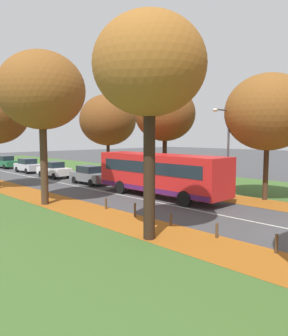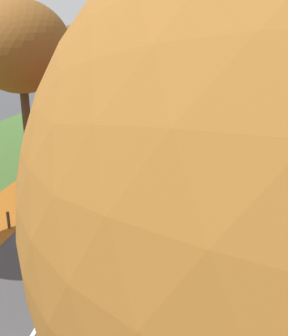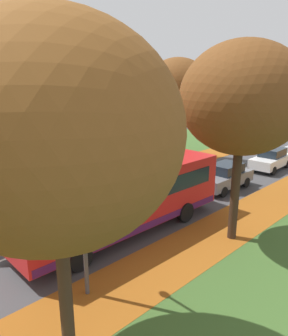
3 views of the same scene
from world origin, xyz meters
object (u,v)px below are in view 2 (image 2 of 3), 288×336
bollard_fifth (8,220)px  car_white_following (175,124)px  tree_left_far (78,60)px  bus (145,173)px  tree_right_near (268,103)px  car_silver_third_in_line (182,111)px  tree_left_mid (20,47)px  streetlamp_right (189,155)px  car_green_fourth_in_line (188,100)px  car_grey_lead (165,144)px  tree_right_far (232,63)px  car_black_trailing (191,94)px  tree_right_mid (234,69)px  bollard_sixth (35,198)px

bollard_fifth → car_white_following: size_ratio=0.17×
tree_left_far → bollard_fifth: size_ratio=11.41×
bus → tree_right_near: bearing=-53.0°
tree_right_near → car_silver_third_in_line: 27.49m
bus → bollard_fifth: bearing=-149.8°
tree_left_mid → streetlamp_right: tree_left_mid is taller
car_silver_third_in_line → car_green_fourth_in_line: bearing=88.5°
tree_left_mid → car_grey_lead: tree_left_mid is taller
tree_right_far → bollard_fifth: 17.60m
tree_left_mid → bollard_fifth: tree_left_mid is taller
car_grey_lead → car_black_trailing: same height
streetlamp_right → car_silver_third_in_line: size_ratio=1.43×
tree_right_mid → tree_left_mid: bearing=178.6°
tree_left_mid → car_black_trailing: 31.79m
tree_right_far → bollard_fifth: bearing=-123.1°
streetlamp_right → car_green_fourth_in_line: bearing=93.4°
bollard_sixth → car_silver_third_in_line: car_silver_third_in_line is taller
tree_right_mid → car_black_trailing: size_ratio=1.96×
tree_right_near → streetlamp_right: (-2.10, 1.79, -2.05)m
bollard_fifth → tree_right_mid: bearing=34.0°
car_grey_lead → car_green_fourth_in_line: size_ratio=0.99×
car_grey_lead → car_white_following: (0.03, 6.41, 0.00)m
bollard_fifth → car_black_trailing: (5.36, 36.57, 0.45)m
tree_right_far → bollard_fifth: (-9.13, -14.02, -5.47)m
bollard_sixth → streetlamp_right: (7.23, -3.38, 3.41)m
tree_right_near → tree_right_far: (-0.22, 16.66, 0.05)m
tree_left_mid → bollard_fifth: 9.27m
car_white_following → car_black_trailing: bearing=89.1°
car_silver_third_in_line → car_black_trailing: (0.20, 12.50, 0.00)m
bollard_sixth → tree_right_near: bearing=-29.0°
car_grey_lead → car_green_fourth_in_line: 19.67m
tree_right_mid → tree_left_far: bearing=140.5°
tree_right_near → tree_right_mid: 8.63m
tree_left_far → tree_right_far: size_ratio=0.99×
car_green_fourth_in_line → bollard_fifth: bearing=-99.8°
tree_right_near → tree_right_far: size_ratio=0.99×
bus → car_silver_third_in_line: 21.11m
tree_left_far → tree_right_near: 20.53m
car_grey_lead → car_white_following: bearing=89.8°
streetlamp_right → car_green_fourth_in_line: 32.16m
car_green_fourth_in_line → bollard_sixth: bearing=-100.6°
bus → tree_left_mid: bearing=155.0°
tree_right_far → car_white_following: size_ratio=1.98×
car_black_trailing → tree_right_mid: bearing=-83.5°
tree_right_near → car_black_trailing: 39.73m
bollard_fifth → car_black_trailing: bearing=81.7°
car_green_fourth_in_line → tree_right_near: bearing=-83.3°
bollard_fifth → streetlamp_right: streetlamp_right is taller
car_green_fourth_in_line → tree_left_far: bearing=-113.2°
tree_right_near → tree_right_mid: (-0.49, 8.62, 0.27)m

